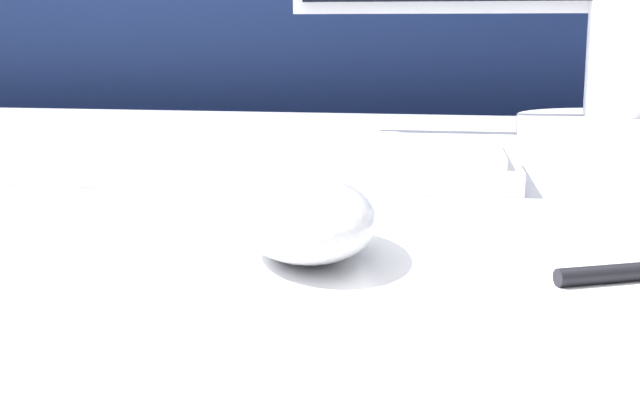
% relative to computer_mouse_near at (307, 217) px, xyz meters
% --- Properties ---
extents(partition_panel, '(5.00, 0.03, 1.23)m').
position_rel_computer_mouse_near_xyz_m(partition_panel, '(-0.08, 0.88, -0.16)').
color(partition_panel, navy).
rests_on(partition_panel, ground_plane).
extents(computer_mouse_near, '(0.09, 0.13, 0.04)m').
position_rel_computer_mouse_near_xyz_m(computer_mouse_near, '(0.00, 0.00, 0.00)').
color(computer_mouse_near, white).
rests_on(computer_mouse_near, desk).
extents(keyboard, '(0.37, 0.16, 0.02)m').
position_rel_computer_mouse_near_xyz_m(keyboard, '(-0.08, 0.23, -0.01)').
color(keyboard, silver).
rests_on(keyboard, desk).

